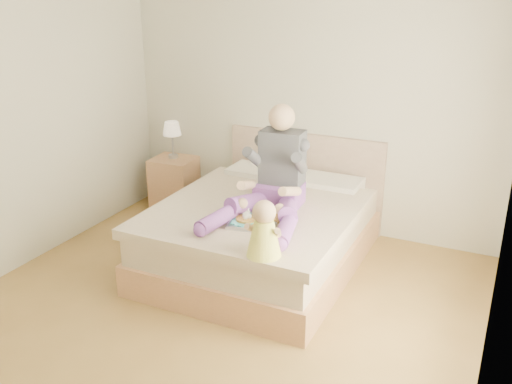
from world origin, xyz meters
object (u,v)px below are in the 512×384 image
at_px(nightstand, 175,182).
at_px(baby, 264,233).
at_px(bed, 265,230).
at_px(adult, 274,180).
at_px(tray, 257,220).

bearing_deg(nightstand, baby, -46.18).
xyz_separation_m(bed, adult, (0.16, -0.17, 0.57)).
bearing_deg(bed, nightstand, 152.42).
height_order(bed, nightstand, bed).
xyz_separation_m(nightstand, baby, (1.97, -1.78, 0.49)).
distance_m(nightstand, adult, 2.03).
bearing_deg(tray, nightstand, 129.67).
bearing_deg(adult, bed, 129.74).
height_order(nightstand, tray, tray).
bearing_deg(nightstand, adult, -33.94).
xyz_separation_m(adult, baby, (0.29, -0.82, -0.10)).
distance_m(bed, tray, 0.62).
distance_m(bed, adult, 0.61).
distance_m(adult, tray, 0.42).
bearing_deg(bed, tray, -73.04).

